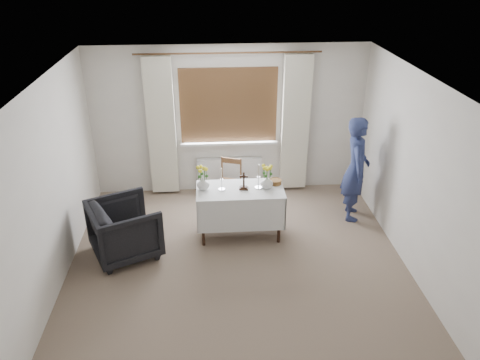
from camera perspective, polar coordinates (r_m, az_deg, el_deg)
name	(u,v)px	position (r m, az deg, el deg)	size (l,w,h in m)	color
ground	(239,277)	(6.19, -0.08, -11.78)	(5.00, 5.00, 0.00)	#816E59
altar_table	(240,212)	(6.81, 0.01, -3.94)	(1.24, 0.64, 0.76)	white
wooden_chair	(229,184)	(7.54, -1.38, -0.52)	(0.37, 0.37, 0.80)	brown
armchair	(125,229)	(6.58, -13.85, -5.84)	(0.84, 0.87, 0.79)	black
person	(356,169)	(7.29, 13.93, 1.32)	(0.60, 0.39, 1.64)	navy
radiator	(230,175)	(8.08, -1.29, 0.65)	(1.10, 0.10, 0.60)	silver
wooden_cross	(244,181)	(6.56, 0.47, -0.08)	(0.13, 0.09, 0.27)	black
candlestick_left	(222,179)	(6.54, -2.26, 0.13)	(0.10, 0.10, 0.34)	silver
candlestick_right	(259,176)	(6.57, 2.27, 0.45)	(0.10, 0.10, 0.37)	silver
flower_vase_left	(203,183)	(6.59, -4.52, -0.40)	(0.18, 0.18, 0.19)	silver
flower_vase_right	(267,182)	(6.62, 3.28, -0.26)	(0.18, 0.18, 0.19)	silver
wicker_basket	(275,182)	(6.77, 4.34, -0.21)	(0.18, 0.18, 0.07)	brown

